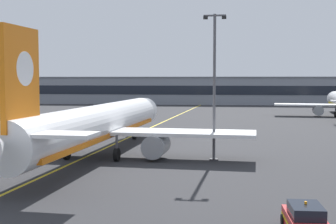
# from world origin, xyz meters

# --- Properties ---
(ground_plane) EXTENTS (400.00, 400.00, 0.00)m
(ground_plane) POSITION_xyz_m (0.00, 0.00, 0.00)
(ground_plane) COLOR #2D2D30
(taxiway_centreline) EXTENTS (11.86, 179.65, 0.01)m
(taxiway_centreline) POSITION_xyz_m (0.00, 30.00, 0.00)
(taxiway_centreline) COLOR yellow
(taxiway_centreline) RESTS_ON ground
(airliner_foreground) EXTENTS (32.23, 41.52, 11.65)m
(airliner_foreground) POSITION_xyz_m (-0.11, 7.87, 3.37)
(airliner_foreground) COLOR white
(airliner_foreground) RESTS_ON ground
(apron_lamp_post) EXTENTS (2.24, 0.90, 14.39)m
(apron_lamp_post) POSITION_xyz_m (11.78, 7.92, 7.51)
(apron_lamp_post) COLOR #515156
(apron_lamp_post) RESTS_ON ground
(service_car_fourth) EXTENTS (2.11, 4.26, 1.79)m
(service_car_fourth) POSITION_xyz_m (17.11, -14.12, 0.77)
(service_car_fourth) COLOR red
(service_car_fourth) RESTS_ON ground
(terminal_building) EXTENTS (166.98, 12.40, 8.75)m
(terminal_building) POSITION_xyz_m (-1.00, 111.95, 4.38)
(terminal_building) COLOR gray
(terminal_building) RESTS_ON ground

